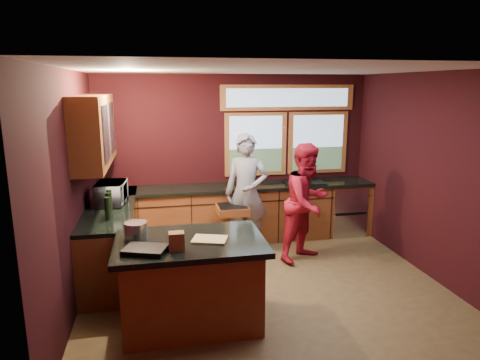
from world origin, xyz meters
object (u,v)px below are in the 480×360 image
object	(u,v)px
cutting_board	(210,239)
person_grey	(246,193)
island	(191,281)
person_red	(307,202)
stock_pot	(136,231)

from	to	relation	value
cutting_board	person_grey	bearing A→B (deg)	67.74
person_grey	cutting_board	world-z (taller)	person_grey
island	person_red	xyz separation A→B (m)	(1.81, 1.43, 0.38)
person_red	cutting_board	size ratio (longest dim) A/B	4.93
island	cutting_board	distance (m)	0.52
island	person_red	size ratio (longest dim) A/B	0.90
island	cutting_board	world-z (taller)	cutting_board
person_grey	stock_pot	bearing A→B (deg)	-111.60
stock_pot	person_red	bearing A→B (deg)	28.50
person_red	person_grey	bearing A→B (deg)	113.84
person_grey	cutting_board	xyz separation A→B (m)	(-0.82, -2.01, 0.05)
person_red	cutting_board	distance (m)	2.19
cutting_board	stock_pot	xyz separation A→B (m)	(-0.75, 0.20, 0.08)
island	cutting_board	size ratio (longest dim) A/B	4.43
person_red	stock_pot	bearing A→B (deg)	176.73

